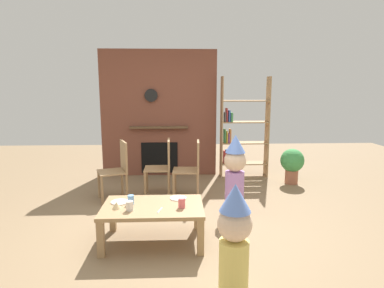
{
  "coord_description": "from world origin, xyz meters",
  "views": [
    {
      "loc": [
        -0.03,
        -3.69,
        1.69
      ],
      "look_at": [
        0.15,
        0.4,
        0.98
      ],
      "focal_mm": 30.38,
      "sensor_mm": 36.0,
      "label": 1
    }
  ],
  "objects_px": {
    "bookshelf": "(241,131)",
    "paper_cup_near_left": "(130,206)",
    "child_with_cone_hat": "(234,241)",
    "dining_chair_left": "(118,167)",
    "dining_chair_middle": "(163,164)",
    "birthday_cake_slice": "(116,205)",
    "paper_cup_near_right": "(131,200)",
    "paper_plate_rear": "(120,202)",
    "paper_plate_front": "(178,198)",
    "paper_cup_center": "(182,203)",
    "potted_plant_tall": "(292,163)",
    "coffee_table": "(153,211)",
    "child_in_pink": "(235,172)",
    "dining_chair_right": "(192,166)"
  },
  "relations": [
    {
      "from": "birthday_cake_slice",
      "to": "dining_chair_left",
      "type": "xyz_separation_m",
      "value": [
        -0.25,
        1.52,
        0.05
      ]
    },
    {
      "from": "coffee_table",
      "to": "birthday_cake_slice",
      "type": "distance_m",
      "value": 0.4
    },
    {
      "from": "bookshelf",
      "to": "birthday_cake_slice",
      "type": "distance_m",
      "value": 3.37
    },
    {
      "from": "child_in_pink",
      "to": "dining_chair_left",
      "type": "relative_size",
      "value": 1.2
    },
    {
      "from": "birthday_cake_slice",
      "to": "dining_chair_right",
      "type": "relative_size",
      "value": 0.11
    },
    {
      "from": "child_with_cone_hat",
      "to": "paper_cup_near_left",
      "type": "bearing_deg",
      "value": 11.73
    },
    {
      "from": "paper_cup_near_right",
      "to": "paper_cup_center",
      "type": "distance_m",
      "value": 0.57
    },
    {
      "from": "paper_plate_rear",
      "to": "child_with_cone_hat",
      "type": "relative_size",
      "value": 0.2
    },
    {
      "from": "birthday_cake_slice",
      "to": "child_with_cone_hat",
      "type": "bearing_deg",
      "value": -41.96
    },
    {
      "from": "dining_chair_middle",
      "to": "paper_cup_near_left",
      "type": "bearing_deg",
      "value": 80.16
    },
    {
      "from": "paper_cup_near_left",
      "to": "paper_cup_near_right",
      "type": "bearing_deg",
      "value": 94.2
    },
    {
      "from": "paper_cup_near_right",
      "to": "potted_plant_tall",
      "type": "relative_size",
      "value": 0.17
    },
    {
      "from": "coffee_table",
      "to": "child_in_pink",
      "type": "xyz_separation_m",
      "value": [
        1.05,
        0.83,
        0.21
      ]
    },
    {
      "from": "child_in_pink",
      "to": "paper_cup_near_left",
      "type": "bearing_deg",
      "value": -1.23
    },
    {
      "from": "paper_plate_rear",
      "to": "potted_plant_tall",
      "type": "bearing_deg",
      "value": 37.2
    },
    {
      "from": "birthday_cake_slice",
      "to": "paper_cup_near_right",
      "type": "bearing_deg",
      "value": 42.45
    },
    {
      "from": "bookshelf",
      "to": "paper_cup_near_left",
      "type": "bearing_deg",
      "value": -121.01
    },
    {
      "from": "paper_cup_near_right",
      "to": "paper_cup_center",
      "type": "height_order",
      "value": "paper_cup_center"
    },
    {
      "from": "bookshelf",
      "to": "paper_cup_near_left",
      "type": "relative_size",
      "value": 18.63
    },
    {
      "from": "bookshelf",
      "to": "dining_chair_right",
      "type": "bearing_deg",
      "value": -127.96
    },
    {
      "from": "bookshelf",
      "to": "dining_chair_middle",
      "type": "height_order",
      "value": "bookshelf"
    },
    {
      "from": "dining_chair_right",
      "to": "paper_plate_front",
      "type": "bearing_deg",
      "value": 83.08
    },
    {
      "from": "paper_plate_rear",
      "to": "potted_plant_tall",
      "type": "relative_size",
      "value": 0.31
    },
    {
      "from": "bookshelf",
      "to": "paper_cup_near_right",
      "type": "height_order",
      "value": "bookshelf"
    },
    {
      "from": "paper_cup_near_right",
      "to": "dining_chair_middle",
      "type": "bearing_deg",
      "value": 79.4
    },
    {
      "from": "coffee_table",
      "to": "dining_chair_left",
      "type": "relative_size",
      "value": 1.22
    },
    {
      "from": "paper_cup_near_left",
      "to": "dining_chair_middle",
      "type": "height_order",
      "value": "dining_chair_middle"
    },
    {
      "from": "potted_plant_tall",
      "to": "bookshelf",
      "type": "bearing_deg",
      "value": 146.24
    },
    {
      "from": "paper_plate_front",
      "to": "dining_chair_middle",
      "type": "relative_size",
      "value": 0.21
    },
    {
      "from": "paper_plate_front",
      "to": "dining_chair_left",
      "type": "xyz_separation_m",
      "value": [
        -0.91,
        1.23,
        0.08
      ]
    },
    {
      "from": "child_with_cone_hat",
      "to": "dining_chair_right",
      "type": "height_order",
      "value": "child_with_cone_hat"
    },
    {
      "from": "child_with_cone_hat",
      "to": "dining_chair_left",
      "type": "xyz_separation_m",
      "value": [
        -1.34,
        2.5,
        -0.01
      ]
    },
    {
      "from": "paper_plate_rear",
      "to": "dining_chair_left",
      "type": "relative_size",
      "value": 0.22
    },
    {
      "from": "child_in_pink",
      "to": "dining_chair_left",
      "type": "distance_m",
      "value": 1.78
    },
    {
      "from": "paper_cup_near_left",
      "to": "potted_plant_tall",
      "type": "relative_size",
      "value": 0.16
    },
    {
      "from": "child_with_cone_hat",
      "to": "potted_plant_tall",
      "type": "height_order",
      "value": "child_with_cone_hat"
    },
    {
      "from": "bookshelf",
      "to": "paper_cup_center",
      "type": "relative_size",
      "value": 18.0
    },
    {
      "from": "coffee_table",
      "to": "child_with_cone_hat",
      "type": "relative_size",
      "value": 1.12
    },
    {
      "from": "paper_plate_rear",
      "to": "dining_chair_right",
      "type": "height_order",
      "value": "dining_chair_right"
    },
    {
      "from": "paper_cup_center",
      "to": "paper_plate_rear",
      "type": "distance_m",
      "value": 0.72
    },
    {
      "from": "birthday_cake_slice",
      "to": "child_in_pink",
      "type": "relative_size",
      "value": 0.09
    },
    {
      "from": "birthday_cake_slice",
      "to": "paper_plate_front",
      "type": "bearing_deg",
      "value": 23.76
    },
    {
      "from": "paper_cup_near_left",
      "to": "paper_plate_front",
      "type": "bearing_deg",
      "value": 34.32
    },
    {
      "from": "paper_cup_center",
      "to": "dining_chair_middle",
      "type": "distance_m",
      "value": 1.68
    },
    {
      "from": "dining_chair_middle",
      "to": "potted_plant_tall",
      "type": "relative_size",
      "value": 1.43
    },
    {
      "from": "bookshelf",
      "to": "paper_plate_front",
      "type": "xyz_separation_m",
      "value": [
        -1.2,
        -2.49,
        -0.45
      ]
    },
    {
      "from": "coffee_table",
      "to": "dining_chair_left",
      "type": "distance_m",
      "value": 1.58
    },
    {
      "from": "bookshelf",
      "to": "paper_plate_front",
      "type": "height_order",
      "value": "bookshelf"
    },
    {
      "from": "bookshelf",
      "to": "birthday_cake_slice",
      "type": "height_order",
      "value": "bookshelf"
    },
    {
      "from": "child_with_cone_hat",
      "to": "dining_chair_left",
      "type": "distance_m",
      "value": 2.83
    }
  ]
}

